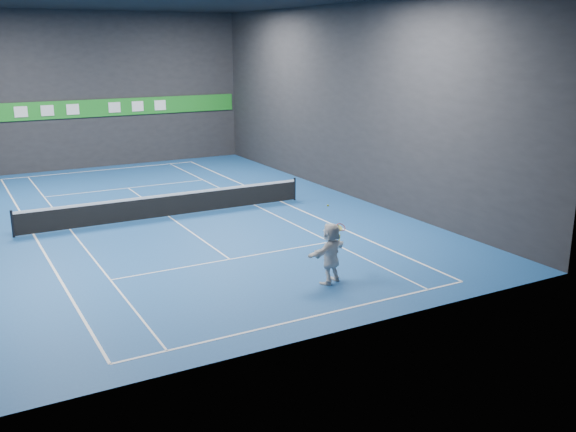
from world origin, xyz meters
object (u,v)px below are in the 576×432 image
tennis_net (168,204)px  tennis_racket (340,229)px  tennis_ball (328,205)px  player (331,253)px

tennis_net → tennis_racket: size_ratio=21.45×
tennis_ball → tennis_racket: bearing=8.0°
player → tennis_ball: size_ratio=29.37×
player → tennis_ball: bearing=-13.9°
player → tennis_racket: (0.37, 0.05, 0.72)m
tennis_ball → tennis_net: size_ratio=0.01×
player → tennis_net: size_ratio=0.15×
tennis_racket → tennis_ball: bearing=-172.0°
player → tennis_net: 10.10m
tennis_ball → tennis_net: 10.28m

